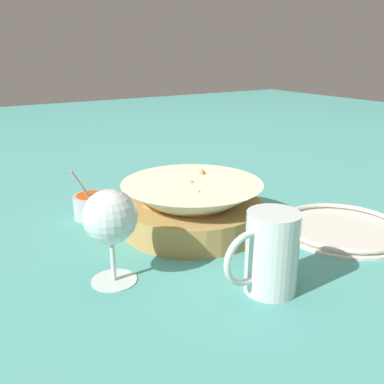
# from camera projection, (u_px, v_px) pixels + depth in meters

# --- Properties ---
(ground_plane) EXTENTS (4.00, 4.00, 0.00)m
(ground_plane) POSITION_uv_depth(u_px,v_px,m) (196.00, 234.00, 0.75)
(ground_plane) COLOR teal
(food_basket) EXTENTS (0.25, 0.25, 0.10)m
(food_basket) POSITION_uv_depth(u_px,v_px,m) (192.00, 208.00, 0.76)
(food_basket) COLOR #B2894C
(food_basket) RESTS_ON ground_plane
(sauce_cup) EXTENTS (0.07, 0.07, 0.10)m
(sauce_cup) POSITION_uv_depth(u_px,v_px,m) (92.00, 205.00, 0.82)
(sauce_cup) COLOR #B7B7BC
(sauce_cup) RESTS_ON ground_plane
(wine_glass) EXTENTS (0.07, 0.07, 0.13)m
(wine_glass) POSITION_uv_depth(u_px,v_px,m) (110.00, 220.00, 0.57)
(wine_glass) COLOR silver
(wine_glass) RESTS_ON ground_plane
(beer_mug) EXTENTS (0.11, 0.07, 0.11)m
(beer_mug) POSITION_uv_depth(u_px,v_px,m) (270.00, 255.00, 0.56)
(beer_mug) COLOR silver
(beer_mug) RESTS_ON ground_plane
(side_plate) EXTENTS (0.23, 0.23, 0.01)m
(side_plate) POSITION_uv_depth(u_px,v_px,m) (342.00, 227.00, 0.76)
(side_plate) COLOR silver
(side_plate) RESTS_ON ground_plane
(napkin) EXTENTS (0.11, 0.07, 0.01)m
(napkin) POSITION_uv_depth(u_px,v_px,m) (225.00, 187.00, 0.99)
(napkin) COLOR white
(napkin) RESTS_ON ground_plane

